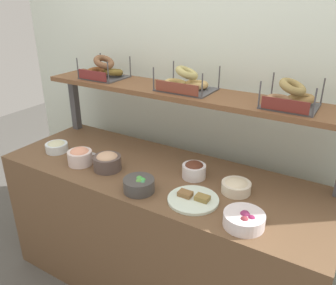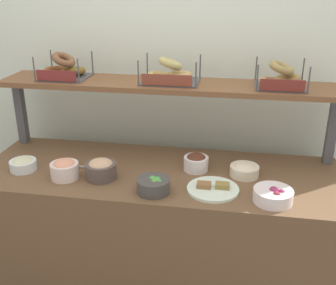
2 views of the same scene
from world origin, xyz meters
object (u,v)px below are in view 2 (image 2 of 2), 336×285
(bowl_chocolate_spread, at_px, (196,162))
(bowl_veggie_mix, at_px, (154,185))
(bowl_hummus, at_px, (101,169))
(bowl_potato_salad, at_px, (244,170))
(bagel_basket_sesame, at_px, (170,74))
(bowl_lox_spread, at_px, (65,169))
(serving_plate_white, at_px, (213,189))
(bagel_basket_cinnamon_raisin, at_px, (64,69))
(bowl_scallion_spread, at_px, (23,164))
(bowl_beet_salad, at_px, (273,195))
(serving_spoon_near_plate, at_px, (78,166))
(bagel_basket_everything, at_px, (280,78))

(bowl_chocolate_spread, relative_size, bowl_veggie_mix, 0.81)
(bowl_hummus, relative_size, bowl_potato_salad, 1.06)
(bowl_veggie_mix, distance_m, bagel_basket_sesame, 0.67)
(bowl_chocolate_spread, xyz_separation_m, bowl_lox_spread, (-0.67, -0.21, 0.00))
(serving_plate_white, bearing_deg, bagel_basket_cinnamon_raisin, 154.56)
(bowl_chocolate_spread, distance_m, bagel_basket_cinnamon_raisin, 0.95)
(bagel_basket_cinnamon_raisin, bearing_deg, bowl_lox_spread, -71.88)
(bowl_hummus, height_order, bowl_potato_salad, bowl_hummus)
(bowl_scallion_spread, bearing_deg, bowl_beet_salad, -5.11)
(bowl_beet_salad, relative_size, bowl_hummus, 1.14)
(bowl_potato_salad, bearing_deg, bowl_veggie_mix, -150.03)
(bagel_basket_cinnamon_raisin, bearing_deg, serving_spoon_near_plate, -62.24)
(bowl_chocolate_spread, relative_size, bagel_basket_cinnamon_raisin, 0.48)
(bowl_beet_salad, xyz_separation_m, bagel_basket_everything, (0.03, 0.49, 0.44))
(serving_spoon_near_plate, distance_m, bagel_basket_everything, 1.21)
(bagel_basket_everything, bearing_deg, bowl_beet_salad, -93.04)
(bowl_hummus, distance_m, bagel_basket_everything, 1.07)
(bowl_veggie_mix, xyz_separation_m, bowl_potato_salad, (0.44, 0.25, -0.00))
(bowl_chocolate_spread, distance_m, serving_spoon_near_plate, 0.66)
(bowl_scallion_spread, height_order, serving_spoon_near_plate, bowl_scallion_spread)
(bowl_veggie_mix, distance_m, bagel_basket_everything, 0.89)
(bowl_chocolate_spread, height_order, bowl_veggie_mix, bowl_chocolate_spread)
(bowl_chocolate_spread, bearing_deg, bowl_hummus, -159.60)
(bowl_chocolate_spread, xyz_separation_m, bowl_scallion_spread, (-0.93, -0.16, -0.01))
(bowl_chocolate_spread, distance_m, bagel_basket_sesame, 0.52)
(bowl_veggie_mix, distance_m, serving_spoon_near_plate, 0.52)
(bowl_lox_spread, distance_m, bagel_basket_everything, 1.25)
(bowl_hummus, relative_size, bagel_basket_cinnamon_raisin, 0.59)
(bowl_hummus, relative_size, serving_spoon_near_plate, 0.90)
(bowl_lox_spread, bearing_deg, bowl_scallion_spread, 168.79)
(bowl_beet_salad, distance_m, bowl_hummus, 0.88)
(bowl_hummus, bearing_deg, bagel_basket_everything, 23.50)
(bowl_chocolate_spread, relative_size, bagel_basket_everything, 0.48)
(bowl_scallion_spread, height_order, serving_plate_white, bowl_scallion_spread)
(bowl_hummus, distance_m, bagel_basket_cinnamon_raisin, 0.67)
(bowl_scallion_spread, bearing_deg, serving_spoon_near_plate, 15.71)
(bagel_basket_sesame, bearing_deg, bowl_chocolate_spread, -50.69)
(bowl_hummus, xyz_separation_m, serving_plate_white, (0.59, -0.04, -0.04))
(bowl_veggie_mix, xyz_separation_m, serving_spoon_near_plate, (-0.47, 0.20, -0.03))
(bowl_lox_spread, bearing_deg, bowl_veggie_mix, -7.95)
(bowl_hummus, xyz_separation_m, serving_spoon_near_plate, (-0.17, 0.10, -0.05))
(bowl_chocolate_spread, bearing_deg, bowl_lox_spread, -162.42)
(bowl_hummus, bearing_deg, bagel_basket_sesame, 53.52)
(bowl_beet_salad, height_order, bowl_potato_salad, bowl_beet_salad)
(bowl_hummus, height_order, bagel_basket_everything, bagel_basket_everything)
(bowl_scallion_spread, height_order, bagel_basket_cinnamon_raisin, bagel_basket_cinnamon_raisin)
(bowl_potato_salad, bearing_deg, serving_spoon_near_plate, -176.59)
(bowl_beet_salad, bearing_deg, bowl_lox_spread, 176.42)
(bowl_lox_spread, height_order, bowl_scallion_spread, bowl_lox_spread)
(bowl_scallion_spread, bearing_deg, bowl_hummus, -2.45)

